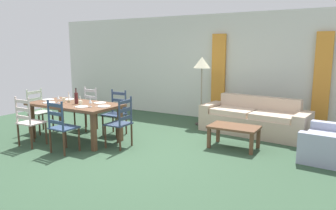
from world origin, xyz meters
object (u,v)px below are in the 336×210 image
at_px(coffee_cup_secondary, 64,100).
at_px(dining_chair_head_east, 121,123).
at_px(armchair_upholstered, 334,145).
at_px(couch, 254,120).
at_px(standing_lamp, 202,67).
at_px(dining_chair_near_right, 62,127).
at_px(coffee_cup_primary, 81,103).
at_px(dining_chair_far_right, 116,113).
at_px(dining_table, 75,107).
at_px(wine_glass_near_left, 58,97).
at_px(dining_chair_far_left, 87,109).
at_px(dining_chair_near_left, 29,122).
at_px(wine_glass_far_left, 69,96).
at_px(wine_bottle, 76,98).
at_px(coffee_table, 234,129).
at_px(dining_chair_head_west, 39,111).
at_px(wine_glass_near_right, 90,101).

bearing_deg(coffee_cup_secondary, dining_chair_head_east, 1.15).
bearing_deg(armchair_upholstered, couch, 148.93).
relative_size(dining_chair_head_east, standing_lamp, 0.59).
relative_size(dining_chair_near_right, dining_chair_head_east, 1.00).
bearing_deg(coffee_cup_primary, armchair_upholstered, 17.98).
relative_size(dining_chair_far_right, coffee_cup_secondary, 10.67).
bearing_deg(dining_table, armchair_upholstered, 15.89).
height_order(dining_table, wine_glass_near_left, wine_glass_near_left).
height_order(dining_chair_far_left, couch, dining_chair_far_left).
relative_size(dining_chair_near_left, dining_chair_head_east, 1.00).
bearing_deg(dining_chair_near_right, wine_glass_far_left, 129.93).
xyz_separation_m(wine_bottle, coffee_table, (2.91, 1.09, -0.51)).
distance_m(dining_chair_near_right, wine_glass_near_left, 1.05).
bearing_deg(dining_chair_head_west, coffee_cup_secondary, -1.15).
height_order(wine_glass_near_left, wine_glass_far_left, same).
height_order(dining_chair_near_right, coffee_cup_primary, dining_chair_near_right).
distance_m(dining_chair_far_left, standing_lamp, 2.85).
distance_m(coffee_cup_primary, standing_lamp, 3.00).
height_order(coffee_table, armchair_upholstered, armchair_upholstered).
distance_m(wine_glass_near_right, coffee_table, 2.74).
height_order(dining_chair_near_left, coffee_cup_secondary, dining_chair_near_left).
bearing_deg(wine_glass_far_left, coffee_cup_primary, -22.95).
bearing_deg(dining_chair_near_right, wine_bottle, 116.73).
relative_size(dining_table, dining_chair_head_east, 1.98).
distance_m(dining_chair_far_left, wine_glass_near_left, 0.96).
relative_size(dining_chair_near_right, wine_glass_near_left, 5.96).
xyz_separation_m(dining_chair_head_east, wine_glass_near_right, (-0.57, -0.18, 0.38)).
bearing_deg(coffee_cup_secondary, dining_chair_head_west, 178.85).
xyz_separation_m(dining_table, wine_glass_near_right, (0.57, -0.15, 0.20)).
xyz_separation_m(dining_chair_head_east, wine_bottle, (-1.07, -0.04, 0.39)).
distance_m(wine_bottle, wine_glass_far_left, 0.40).
distance_m(dining_chair_far_right, standing_lamp, 2.33).
xyz_separation_m(dining_chair_far_right, wine_glass_far_left, (-0.76, -0.58, 0.38)).
distance_m(coffee_table, armchair_upholstered, 1.68).
bearing_deg(dining_chair_far_right, coffee_cup_secondary, -136.79).
relative_size(coffee_cup_primary, couch, 0.04).
distance_m(dining_table, armchair_upholstered, 4.84).
height_order(dining_chair_near_right, dining_chair_head_east, same).
distance_m(dining_chair_head_east, wine_bottle, 1.14).
xyz_separation_m(dining_chair_head_west, wine_glass_near_right, (1.71, -0.17, 0.38)).
bearing_deg(coffee_cup_primary, dining_chair_near_right, -75.44).
height_order(coffee_cup_primary, coffee_table, coffee_cup_primary).
bearing_deg(wine_glass_far_left, coffee_table, 15.86).
xyz_separation_m(coffee_cup_secondary, armchair_upholstered, (4.95, 1.32, -0.55)).
distance_m(dining_chair_far_left, dining_chair_far_right, 0.87).
bearing_deg(dining_chair_near_right, dining_chair_far_right, 88.93).
height_order(dining_table, dining_chair_near_right, dining_chair_near_right).
bearing_deg(dining_chair_far_right, dining_chair_near_right, -91.07).
height_order(dining_table, armchair_upholstered, dining_table).
bearing_deg(standing_lamp, wine_glass_far_left, -130.24).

